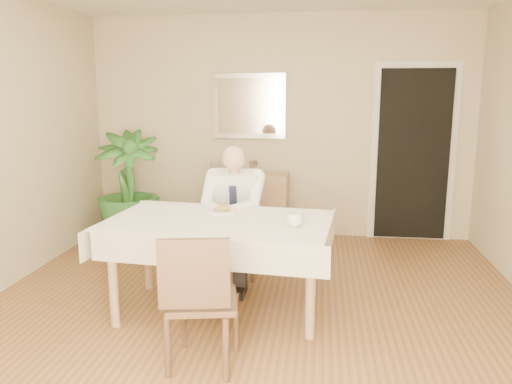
# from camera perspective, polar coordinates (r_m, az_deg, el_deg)

# --- Properties ---
(room) EXTENTS (5.00, 5.02, 2.60)m
(room) POSITION_cam_1_polar(r_m,az_deg,el_deg) (3.49, -0.74, 4.50)
(room) COLOR brown
(room) RESTS_ON ground
(window) EXTENTS (1.34, 0.04, 1.44)m
(window) POSITION_cam_1_polar(r_m,az_deg,el_deg) (1.11, -19.06, -3.36)
(window) COLOR silver
(window) RESTS_ON room
(doorway) EXTENTS (0.96, 0.07, 2.10)m
(doorway) POSITION_cam_1_polar(r_m,az_deg,el_deg) (6.03, 17.49, 4.04)
(doorway) COLOR silver
(doorway) RESTS_ON ground
(mirror) EXTENTS (0.86, 0.04, 0.76)m
(mirror) POSITION_cam_1_polar(r_m,az_deg,el_deg) (5.96, -0.80, 9.79)
(mirror) COLOR silver
(mirror) RESTS_ON room
(dining_table) EXTENTS (1.81, 1.17, 0.75)m
(dining_table) POSITION_cam_1_polar(r_m,az_deg,el_deg) (3.88, -4.23, -4.34)
(dining_table) COLOR #9A724F
(dining_table) RESTS_ON ground
(chair_far) EXTENTS (0.43, 0.43, 0.85)m
(chair_far) POSITION_cam_1_polar(r_m,az_deg,el_deg) (4.76, -2.09, -3.77)
(chair_far) COLOR #3E261A
(chair_far) RESTS_ON ground
(chair_near) EXTENTS (0.49, 0.49, 0.89)m
(chair_near) POSITION_cam_1_polar(r_m,az_deg,el_deg) (3.12, -6.50, -11.65)
(chair_near) COLOR #3E261A
(chair_near) RESTS_ON ground
(seated_man) EXTENTS (0.48, 0.72, 1.24)m
(seated_man) POSITION_cam_1_polar(r_m,az_deg,el_deg) (4.44, -2.71, -1.99)
(seated_man) COLOR white
(seated_man) RESTS_ON ground
(plate) EXTENTS (0.26, 0.26, 0.02)m
(plate) POSITION_cam_1_polar(r_m,az_deg,el_deg) (4.09, -3.92, -2.17)
(plate) COLOR white
(plate) RESTS_ON dining_table
(food) EXTENTS (0.14, 0.14, 0.06)m
(food) POSITION_cam_1_polar(r_m,az_deg,el_deg) (4.09, -3.93, -1.87)
(food) COLOR olive
(food) RESTS_ON dining_table
(knife) EXTENTS (0.01, 0.13, 0.01)m
(knife) POSITION_cam_1_polar(r_m,az_deg,el_deg) (4.02, -3.53, -2.15)
(knife) COLOR silver
(knife) RESTS_ON dining_table
(fork) EXTENTS (0.01, 0.13, 0.01)m
(fork) POSITION_cam_1_polar(r_m,az_deg,el_deg) (4.04, -4.65, -2.11)
(fork) COLOR silver
(fork) RESTS_ON dining_table
(coffee_mug) EXTENTS (0.14, 0.14, 0.10)m
(coffee_mug) POSITION_cam_1_polar(r_m,az_deg,el_deg) (3.65, 4.42, -3.17)
(coffee_mug) COLOR white
(coffee_mug) RESTS_ON dining_table
(sideboard) EXTENTS (0.97, 0.36, 0.77)m
(sideboard) POSITION_cam_1_polar(r_m,az_deg,el_deg) (5.97, -0.97, -1.51)
(sideboard) COLOR #9A724F
(sideboard) RESTS_ON ground
(photo_frame_left) EXTENTS (0.10, 0.02, 0.14)m
(photo_frame_left) POSITION_cam_1_polar(r_m,az_deg,el_deg) (6.01, -4.74, 2.96)
(photo_frame_left) COLOR silver
(photo_frame_left) RESTS_ON sideboard
(photo_frame_center) EXTENTS (0.10, 0.02, 0.14)m
(photo_frame_center) POSITION_cam_1_polar(r_m,az_deg,el_deg) (5.97, -2.40, 2.93)
(photo_frame_center) COLOR silver
(photo_frame_center) RESTS_ON sideboard
(photo_frame_right) EXTENTS (0.10, 0.02, 0.14)m
(photo_frame_right) POSITION_cam_1_polar(r_m,az_deg,el_deg) (5.94, -0.31, 2.90)
(photo_frame_right) COLOR silver
(photo_frame_right) RESTS_ON sideboard
(potted_palm) EXTENTS (0.89, 0.89, 1.28)m
(potted_palm) POSITION_cam_1_polar(r_m,az_deg,el_deg) (5.92, -14.44, 0.58)
(potted_palm) COLOR #23561E
(potted_palm) RESTS_ON ground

